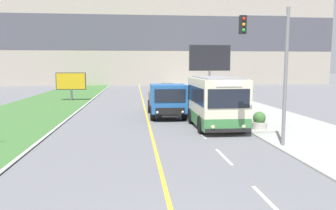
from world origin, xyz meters
TOP-DOWN VIEW (x-y plane):
  - apartment_block_background at (0.00, 64.03)m, footprint 80.00×8.04m
  - city_bus at (3.96, 14.02)m, footprint 2.69×5.50m
  - dump_truck at (1.43, 18.28)m, footprint 2.53×6.60m
  - car_distant at (3.58, 38.14)m, footprint 1.80×4.30m
  - traffic_light_mast at (5.29, 9.10)m, footprint 2.28×0.32m
  - billboard_large at (7.76, 32.13)m, footprint 4.81×0.24m
  - billboard_small at (-7.73, 31.23)m, footprint 3.17×0.24m
  - planter_round_near at (6.32, 13.07)m, footprint 0.91×0.91m
  - planter_round_second at (6.27, 16.98)m, footprint 0.83×0.83m
  - planter_round_third at (6.30, 20.88)m, footprint 0.85×0.85m

SIDE VIEW (x-z plane):
  - planter_round_second at x=6.27m, z-range 0.02..0.96m
  - planter_round_third at x=6.30m, z-range 0.02..0.99m
  - planter_round_near at x=6.32m, z-range 0.01..1.03m
  - car_distant at x=3.58m, z-range -0.04..1.41m
  - dump_truck at x=1.43m, z-range 0.01..2.48m
  - city_bus at x=3.96m, z-range 0.02..3.10m
  - billboard_small at x=-7.73m, z-range 0.51..3.56m
  - traffic_light_mast at x=5.29m, z-range 0.84..7.16m
  - billboard_large at x=7.76m, z-range 1.43..7.59m
  - apartment_block_background at x=0.00m, z-range 0.00..19.45m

